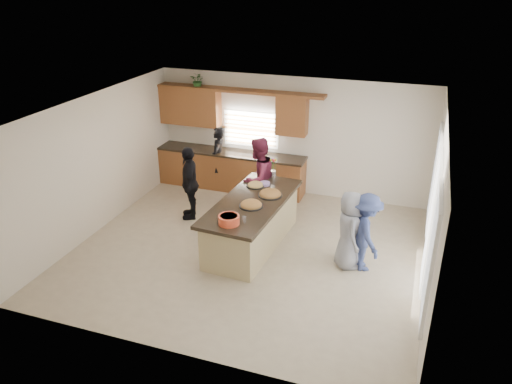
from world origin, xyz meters
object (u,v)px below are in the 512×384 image
at_px(salad_bowl, 229,219).
at_px(woman_left_back, 218,158).
at_px(island, 252,224).
at_px(woman_left_front, 190,183).
at_px(woman_right_front, 349,230).
at_px(woman_right_back, 366,232).
at_px(woman_left_mid, 258,179).

height_order(salad_bowl, woman_left_back, woman_left_back).
bearing_deg(island, woman_left_front, 160.56).
distance_m(island, woman_left_back, 2.93).
bearing_deg(woman_right_front, woman_left_front, 55.86).
bearing_deg(woman_left_front, woman_right_back, 54.01).
bearing_deg(woman_left_mid, woman_left_back, -110.38).
height_order(salad_bowl, woman_right_back, woman_right_back).
xyz_separation_m(woman_left_front, woman_right_back, (3.86, -0.85, -0.08)).
relative_size(woman_left_front, woman_right_back, 1.10).
bearing_deg(island, salad_bowl, -90.01).
bearing_deg(woman_left_front, salad_bowl, 19.25).
relative_size(woman_right_back, woman_right_front, 1.00).
bearing_deg(woman_left_back, salad_bowl, 16.71).
relative_size(woman_left_back, woman_left_front, 0.96).
xyz_separation_m(woman_left_mid, woman_left_front, (-1.38, -0.48, -0.09)).
xyz_separation_m(salad_bowl, woman_right_back, (2.26, 0.87, -0.31)).
height_order(woman_left_front, woman_right_back, woman_left_front).
xyz_separation_m(salad_bowl, woman_left_front, (-1.60, 1.72, -0.23)).
height_order(woman_left_back, woman_right_front, woman_left_back).
height_order(woman_left_front, woman_right_front, woman_left_front).
bearing_deg(island, woman_left_back, 129.54).
xyz_separation_m(woman_left_front, woman_right_front, (3.56, -0.87, -0.07)).
bearing_deg(woman_left_back, woman_left_mid, 41.40).
relative_size(woman_left_mid, woman_right_front, 1.22).
height_order(salad_bowl, woman_right_front, woman_right_front).
bearing_deg(woman_right_front, woman_left_mid, 37.78).
relative_size(woman_left_back, woman_right_front, 1.06).
distance_m(island, salad_bowl, 1.17).
bearing_deg(woman_right_back, salad_bowl, 84.12).
bearing_deg(woman_left_mid, woman_left_front, -51.83).
distance_m(woman_right_back, woman_right_front, 0.30).
relative_size(island, woman_right_front, 1.88).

